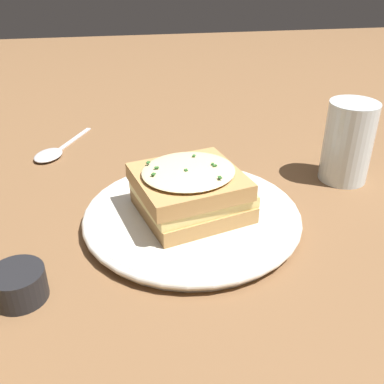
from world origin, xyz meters
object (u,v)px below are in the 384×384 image
dinner_plate (192,216)px  sandwich (191,191)px  spoon (52,153)px  condiment_pot (19,285)px  water_glass (348,142)px

dinner_plate → sandwich: size_ratio=1.78×
dinner_plate → spoon: size_ratio=1.77×
dinner_plate → condiment_pot: bearing=118.8°
spoon → water_glass: bearing=-171.9°
sandwich → condiment_pot: 0.22m
water_glass → condiment_pot: bearing=113.5°
spoon → condiment_pot: bearing=118.1°
sandwich → condiment_pot: size_ratio=2.79×
sandwich → water_glass: size_ratio=1.30×
water_glass → sandwich: bearing=108.9°
sandwich → spoon: 0.30m
sandwich → water_glass: bearing=-71.1°
spoon → condiment_pot: (-0.33, -0.01, 0.01)m
spoon → condiment_pot: 0.33m
dinner_plate → water_glass: water_glass is taller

